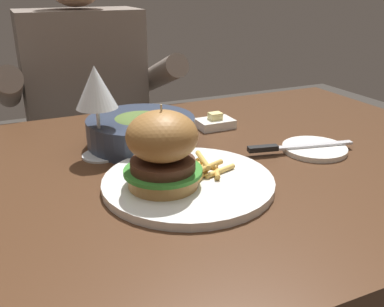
% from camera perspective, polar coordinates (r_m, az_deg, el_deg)
% --- Properties ---
extents(dining_table, '(1.33, 0.81, 0.74)m').
position_cam_1_polar(dining_table, '(0.82, -2.79, -7.73)').
color(dining_table, '#472B19').
rests_on(dining_table, ground).
extents(main_plate, '(0.28, 0.28, 0.01)m').
position_cam_1_polar(main_plate, '(0.71, -0.47, -3.85)').
color(main_plate, white).
rests_on(main_plate, dining_table).
extents(burger_sandwich, '(0.13, 0.13, 0.13)m').
position_cam_1_polar(burger_sandwich, '(0.66, -3.96, 0.55)').
color(burger_sandwich, '#B78447').
rests_on(burger_sandwich, main_plate).
extents(fries_pile, '(0.10, 0.09, 0.02)m').
position_cam_1_polar(fries_pile, '(0.72, 1.81, -1.93)').
color(fries_pile, '#EABC5B').
rests_on(fries_pile, main_plate).
extents(wine_glass, '(0.08, 0.08, 0.18)m').
position_cam_1_polar(wine_glass, '(0.81, -12.70, 8.18)').
color(wine_glass, silver).
rests_on(wine_glass, dining_table).
extents(bread_plate, '(0.13, 0.13, 0.01)m').
position_cam_1_polar(bread_plate, '(0.89, 16.01, 0.62)').
color(bread_plate, white).
rests_on(bread_plate, dining_table).
extents(table_knife, '(0.22, 0.06, 0.01)m').
position_cam_1_polar(table_knife, '(0.86, 13.10, 0.89)').
color(table_knife, silver).
rests_on(table_knife, bread_plate).
extents(butter_dish, '(0.08, 0.06, 0.04)m').
position_cam_1_polar(butter_dish, '(0.99, 3.10, 4.11)').
color(butter_dish, white).
rests_on(butter_dish, dining_table).
extents(soup_bowl, '(0.22, 0.22, 0.06)m').
position_cam_1_polar(soup_bowl, '(0.89, -6.79, 3.12)').
color(soup_bowl, '#2D384C').
rests_on(soup_bowl, dining_table).
extents(diner_person, '(0.51, 0.36, 1.18)m').
position_cam_1_polar(diner_person, '(1.45, -13.48, 1.54)').
color(diner_person, '#282833').
rests_on(diner_person, ground).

